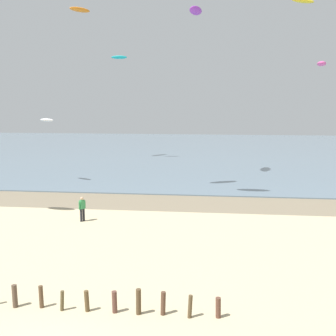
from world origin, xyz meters
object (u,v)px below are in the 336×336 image
(kite_aloft_6, at_px, (303,1))
(kite_aloft_8, at_px, (119,57))
(kite_aloft_0, at_px, (47,120))
(kite_aloft_5, at_px, (80,10))
(kite_aloft_2, at_px, (322,64))
(kite_aloft_4, at_px, (196,11))
(person_mid_beach, at_px, (82,208))

(kite_aloft_6, xyz_separation_m, kite_aloft_8, (-22.99, 4.68, -5.63))
(kite_aloft_0, xyz_separation_m, kite_aloft_5, (-1.55, 16.27, 13.88))
(kite_aloft_2, bearing_deg, kite_aloft_6, 34.79)
(kite_aloft_4, height_order, kite_aloft_8, kite_aloft_4)
(kite_aloft_6, bearing_deg, kite_aloft_0, -3.64)
(kite_aloft_5, height_order, kite_aloft_8, kite_aloft_5)
(kite_aloft_4, xyz_separation_m, kite_aloft_5, (-15.97, 11.24, 2.80))
(kite_aloft_2, relative_size, kite_aloft_6, 0.95)
(kite_aloft_2, distance_m, kite_aloft_6, 8.62)
(kite_aloft_4, bearing_deg, kite_aloft_5, -114.92)
(kite_aloft_5, height_order, kite_aloft_6, kite_aloft_5)
(kite_aloft_5, bearing_deg, kite_aloft_6, -61.30)
(kite_aloft_2, relative_size, kite_aloft_8, 1.40)
(kite_aloft_2, height_order, kite_aloft_4, kite_aloft_4)
(kite_aloft_2, distance_m, kite_aloft_8, 26.11)
(kite_aloft_0, height_order, kite_aloft_2, kite_aloft_2)
(kite_aloft_6, relative_size, kite_aloft_8, 1.47)
(kite_aloft_0, bearing_deg, person_mid_beach, 152.02)
(kite_aloft_0, distance_m, kite_aloft_5, 21.44)
(kite_aloft_0, relative_size, kite_aloft_8, 0.91)
(kite_aloft_4, distance_m, kite_aloft_8, 16.59)
(kite_aloft_5, xyz_separation_m, kite_aloft_6, (28.02, -3.90, -0.48))
(kite_aloft_6, bearing_deg, kite_aloft_8, -40.21)
(kite_aloft_4, bearing_deg, kite_aloft_0, -60.54)
(kite_aloft_2, distance_m, kite_aloft_5, 31.64)
(kite_aloft_2, distance_m, kite_aloft_4, 14.96)
(kite_aloft_5, xyz_separation_m, kite_aloft_8, (5.03, 0.79, -6.11))
(kite_aloft_6, bearing_deg, kite_aloft_2, 83.00)
(person_mid_beach, relative_size, kite_aloft_2, 0.57)
(kite_aloft_5, bearing_deg, kite_aloft_4, -88.53)
(person_mid_beach, xyz_separation_m, kite_aloft_0, (-7.73, 13.12, 5.43))
(person_mid_beach, height_order, kite_aloft_2, kite_aloft_2)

